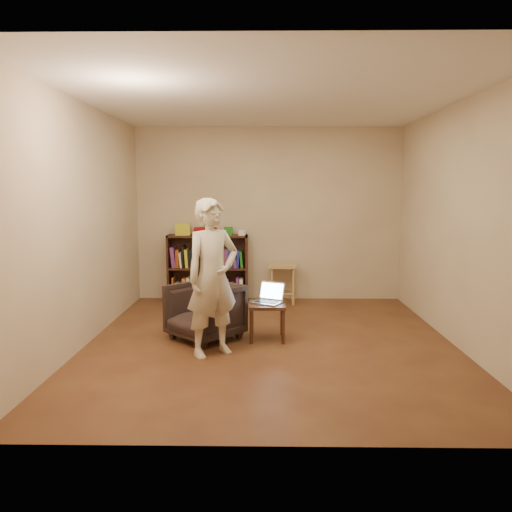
{
  "coord_description": "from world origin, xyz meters",
  "views": [
    {
      "loc": [
        -0.07,
        -5.33,
        1.67
      ],
      "look_at": [
        -0.16,
        0.35,
        0.92
      ],
      "focal_mm": 35.0,
      "sensor_mm": 36.0,
      "label": 1
    }
  ],
  "objects_px": {
    "stool": "(282,272)",
    "person": "(212,278)",
    "side_table": "(267,309)",
    "laptop": "(269,298)",
    "bookshelf": "(208,272)",
    "armchair": "(205,311)"
  },
  "relations": [
    {
      "from": "stool",
      "to": "person",
      "type": "xyz_separation_m",
      "value": [
        -0.79,
        -2.38,
        0.33
      ]
    },
    {
      "from": "side_table",
      "to": "laptop",
      "type": "distance_m",
      "value": 0.14
    },
    {
      "from": "side_table",
      "to": "laptop",
      "type": "bearing_deg",
      "value": 69.87
    },
    {
      "from": "bookshelf",
      "to": "armchair",
      "type": "distance_m",
      "value": 1.98
    },
    {
      "from": "bookshelf",
      "to": "side_table",
      "type": "distance_m",
      "value": 2.16
    },
    {
      "from": "bookshelf",
      "to": "person",
      "type": "relative_size",
      "value": 0.75
    },
    {
      "from": "bookshelf",
      "to": "armchair",
      "type": "relative_size",
      "value": 1.72
    },
    {
      "from": "armchair",
      "to": "bookshelf",
      "type": "bearing_deg",
      "value": 138.29
    },
    {
      "from": "stool",
      "to": "side_table",
      "type": "distance_m",
      "value": 1.87
    },
    {
      "from": "bookshelf",
      "to": "armchair",
      "type": "xyz_separation_m",
      "value": [
        0.18,
        -1.97,
        -0.12
      ]
    },
    {
      "from": "stool",
      "to": "side_table",
      "type": "xyz_separation_m",
      "value": [
        -0.24,
        -1.85,
        -0.12
      ]
    },
    {
      "from": "stool",
      "to": "side_table",
      "type": "bearing_deg",
      "value": -97.29
    },
    {
      "from": "laptop",
      "to": "side_table",
      "type": "bearing_deg",
      "value": -83.19
    },
    {
      "from": "armchair",
      "to": "stool",
      "type": "bearing_deg",
      "value": 106.25
    },
    {
      "from": "armchair",
      "to": "person",
      "type": "bearing_deg",
      "value": -31.65
    },
    {
      "from": "stool",
      "to": "laptop",
      "type": "distance_m",
      "value": 1.81
    },
    {
      "from": "bookshelf",
      "to": "side_table",
      "type": "height_order",
      "value": "bookshelf"
    },
    {
      "from": "laptop",
      "to": "stool",
      "type": "bearing_deg",
      "value": 110.07
    },
    {
      "from": "stool",
      "to": "person",
      "type": "height_order",
      "value": "person"
    },
    {
      "from": "stool",
      "to": "armchair",
      "type": "bearing_deg",
      "value": -116.78
    },
    {
      "from": "bookshelf",
      "to": "person",
      "type": "xyz_separation_m",
      "value": [
        0.33,
        -2.5,
        0.36
      ]
    },
    {
      "from": "laptop",
      "to": "bookshelf",
      "type": "bearing_deg",
      "value": 142.1
    }
  ]
}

